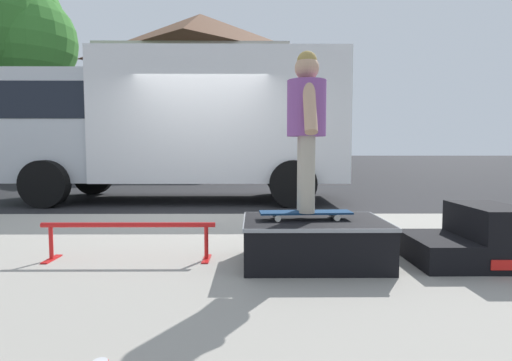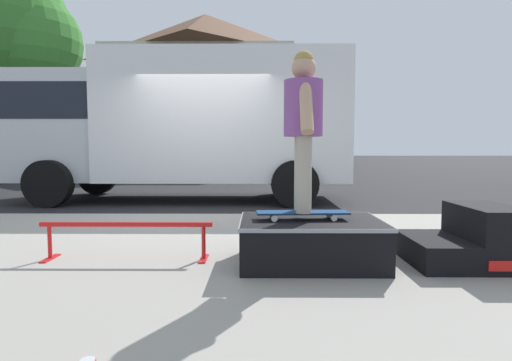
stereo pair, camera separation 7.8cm
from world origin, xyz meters
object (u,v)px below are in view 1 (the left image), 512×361
(skate_box, at_px, (314,240))
(skater_kid, at_px, (306,118))
(box_truck, at_px, (178,122))
(kicker_ramp, at_px, (472,239))
(grind_rail, at_px, (129,232))
(skateboard, at_px, (306,213))

(skate_box, relative_size, skater_kid, 0.89)
(skate_box, bearing_deg, box_truck, 111.58)
(kicker_ramp, height_order, grind_rail, kicker_ramp)
(skater_kid, height_order, box_truck, box_truck)
(skateboard, bearing_deg, kicker_ramp, -0.24)
(skater_kid, bearing_deg, box_truck, 110.94)
(grind_rail, relative_size, box_truck, 0.22)
(skateboard, bearing_deg, box_truck, 110.94)
(skate_box, xyz_separation_m, grind_rail, (-1.62, 0.12, 0.05))
(skateboard, distance_m, skater_kid, 0.80)
(kicker_ramp, relative_size, skater_kid, 0.66)
(skate_box, xyz_separation_m, skateboard, (-0.07, 0.01, 0.23))
(grind_rail, distance_m, box_truck, 5.46)
(grind_rail, bearing_deg, skater_kid, -4.22)
(skateboard, relative_size, skater_kid, 0.59)
(kicker_ramp, xyz_separation_m, grind_rail, (-2.98, 0.12, 0.05))
(kicker_ramp, distance_m, skater_kid, 1.77)
(kicker_ramp, bearing_deg, skate_box, 179.98)
(kicker_ramp, height_order, skater_kid, skater_kid)
(grind_rail, bearing_deg, skate_box, -4.23)
(skate_box, xyz_separation_m, kicker_ramp, (1.36, -0.00, 0.00))
(skate_box, xyz_separation_m, box_truck, (-2.13, 5.39, 1.38))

